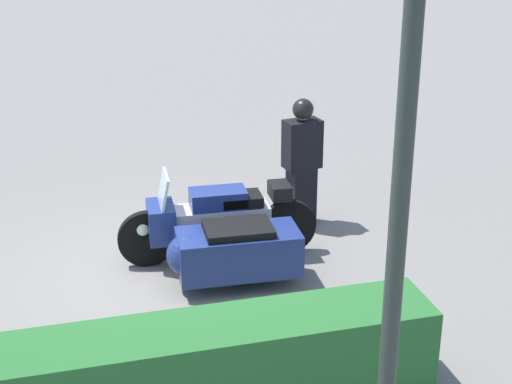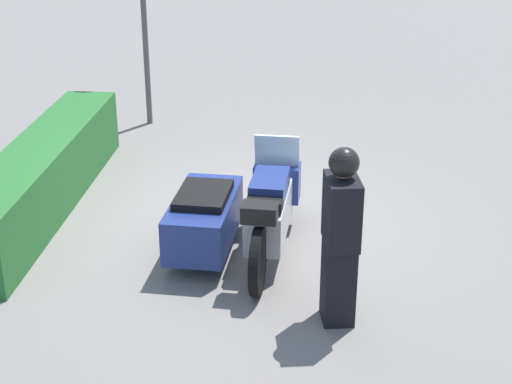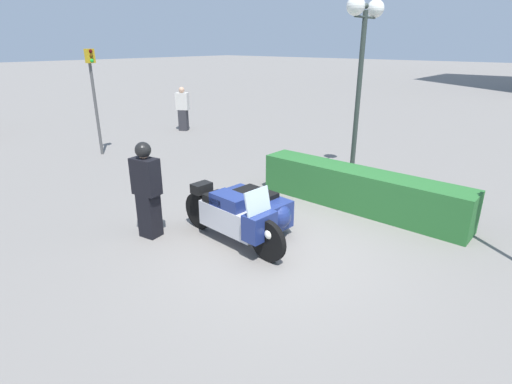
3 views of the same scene
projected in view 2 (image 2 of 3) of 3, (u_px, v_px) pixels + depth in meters
ground_plane at (242, 223)px, 9.54m from camera, size 160.00×160.00×0.00m
police_motorcycle at (235, 210)px, 8.74m from camera, size 2.48×1.40×1.18m
officer_rider at (341, 233)px, 7.21m from camera, size 0.52×0.37×1.77m
hedge_bush_curbside at (43, 176)px, 9.80m from camera, size 4.53×0.73×0.86m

